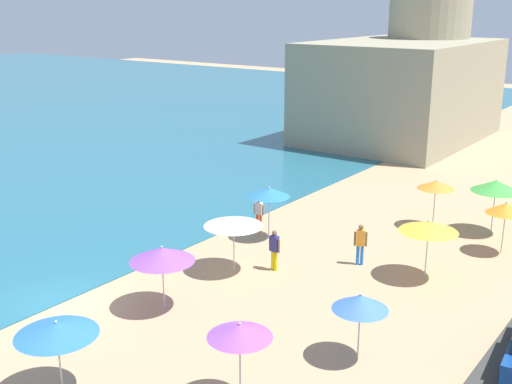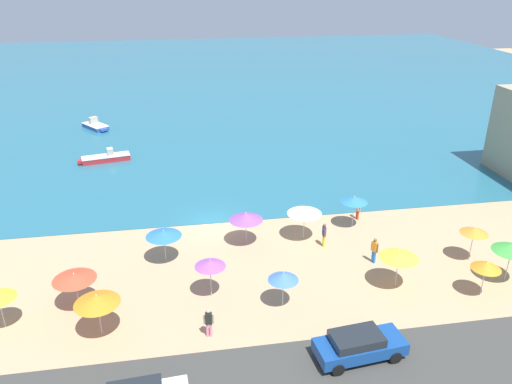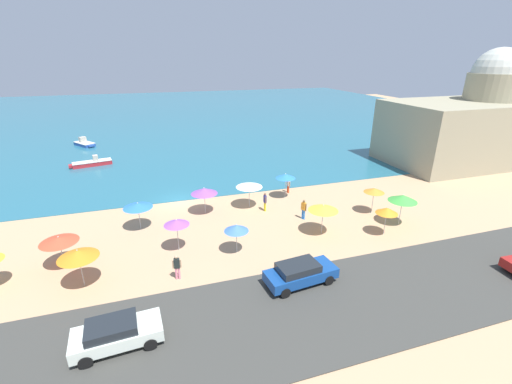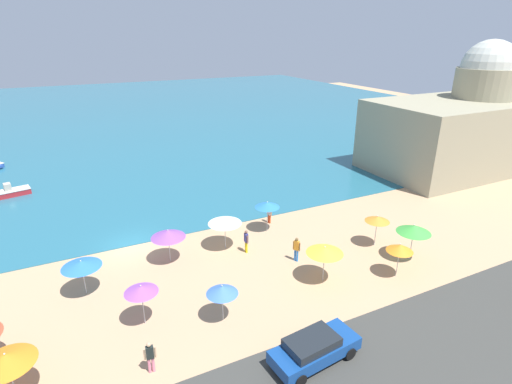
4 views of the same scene
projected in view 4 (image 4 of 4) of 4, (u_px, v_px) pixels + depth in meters
name	position (u px, v px, depth m)	size (l,w,h in m)	color
ground_plane	(132.00, 246.00, 30.14)	(160.00, 160.00, 0.00)	tan
sea	(80.00, 117.00, 76.00)	(150.00, 110.00, 0.05)	#246378
beach_umbrella_0	(141.00, 289.00, 21.25)	(1.83, 1.83, 2.53)	#B2B2B7
beach_umbrella_1	(81.00, 264.00, 23.89)	(2.36, 2.36, 2.35)	#B2B2B7
beach_umbrella_2	(400.00, 248.00, 25.62)	(1.72, 1.72, 2.44)	#B2B2B7
beach_umbrella_3	(168.00, 234.00, 27.36)	(2.39, 2.39, 2.47)	#B2B2B7
beach_umbrella_4	(325.00, 250.00, 25.11)	(2.37, 2.37, 2.53)	#B2B2B7
beach_umbrella_5	(267.00, 205.00, 31.60)	(1.96, 1.96, 2.59)	#B2B2B7
beach_umbrella_6	(377.00, 219.00, 29.38)	(1.81, 1.81, 2.50)	#B2B2B7
beach_umbrella_7	(225.00, 221.00, 29.07)	(2.47, 2.47, 2.46)	#B2B2B7
beach_umbrella_8	(222.00, 290.00, 21.65)	(1.77, 1.77, 2.31)	#B2B2B7
beach_umbrella_9	(6.00, 359.00, 16.69)	(2.39, 2.39, 2.59)	#B2B2B7
beach_umbrella_10	(414.00, 229.00, 27.47)	(2.34, 2.34, 2.76)	#B2B2B7
bather_0	(150.00, 356.00, 18.59)	(0.57, 0.26, 1.75)	pink
bather_1	(296.00, 248.00, 27.79)	(0.37, 0.51, 1.82)	blue
bather_2	(246.00, 240.00, 28.92)	(0.25, 0.57, 1.77)	yellow
bather_3	(269.00, 213.00, 33.46)	(0.29, 0.56, 1.61)	#EF4D23
parked_car_3	(314.00, 348.00, 19.23)	(4.67, 2.28, 1.44)	navy
skiff_nearshore	(3.00, 194.00, 38.79)	(5.20, 2.33, 1.31)	red
harbor_fortress	(458.00, 125.00, 45.85)	(16.92, 11.59, 14.37)	gray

